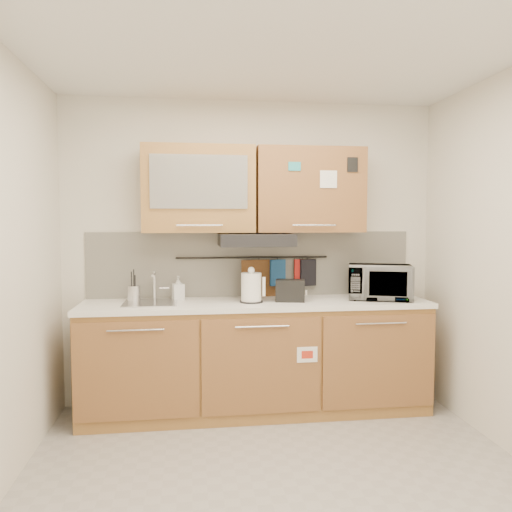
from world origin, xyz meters
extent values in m
plane|color=#9E9993|center=(0.00, 0.00, 0.00)|extent=(3.20, 3.20, 0.00)
plane|color=white|center=(0.00, 0.00, 2.60)|extent=(3.20, 3.20, 0.00)
plane|color=silver|center=(0.00, 1.50, 1.30)|extent=(3.20, 0.00, 3.20)
cube|color=#B17E3E|center=(0.00, 1.20, 0.44)|extent=(2.80, 0.60, 0.88)
cube|color=black|center=(0.00, 1.20, 0.05)|extent=(2.80, 0.54, 0.10)
cube|color=#9E6538|center=(-0.93, 0.89, 0.47)|extent=(0.91, 0.02, 0.74)
cylinder|color=silver|center=(-0.93, 0.86, 0.78)|extent=(0.41, 0.01, 0.01)
cube|color=#9E6538|center=(0.00, 0.89, 0.47)|extent=(0.91, 0.02, 0.74)
cylinder|color=silver|center=(0.00, 0.86, 0.78)|extent=(0.41, 0.01, 0.01)
cube|color=#9E6538|center=(0.93, 0.89, 0.47)|extent=(0.91, 0.02, 0.74)
cylinder|color=silver|center=(0.93, 0.86, 0.78)|extent=(0.41, 0.01, 0.01)
cube|color=white|center=(0.00, 1.19, 0.90)|extent=(2.82, 0.62, 0.04)
cube|color=silver|center=(0.00, 1.49, 1.20)|extent=(2.80, 0.02, 0.56)
cube|color=#B17E3E|center=(-0.46, 1.32, 1.83)|extent=(0.90, 0.35, 0.70)
cube|color=silver|center=(-0.46, 1.14, 1.88)|extent=(0.76, 0.02, 0.42)
cube|color=#9E6538|center=(0.46, 1.32, 1.83)|extent=(0.90, 0.35, 0.70)
cube|color=white|center=(0.58, 1.14, 1.91)|extent=(0.14, 0.00, 0.14)
cube|color=black|center=(0.00, 1.25, 1.42)|extent=(0.60, 0.46, 0.10)
cube|color=silver|center=(-0.85, 1.20, 0.92)|extent=(0.42, 0.40, 0.03)
cylinder|color=silver|center=(-0.83, 1.36, 1.04)|extent=(0.03, 0.03, 0.24)
cylinder|color=silver|center=(-0.83, 1.28, 1.14)|extent=(0.02, 0.18, 0.02)
cylinder|color=black|center=(0.00, 1.45, 1.26)|extent=(1.30, 0.02, 0.02)
cylinder|color=silver|center=(-0.99, 1.29, 0.99)|extent=(0.12, 0.12, 0.13)
cylinder|color=black|center=(-1.01, 1.30, 1.04)|extent=(0.01, 0.01, 0.25)
cylinder|color=black|center=(-0.98, 1.27, 1.03)|extent=(0.01, 0.01, 0.22)
cylinder|color=black|center=(-0.99, 1.30, 1.05)|extent=(0.01, 0.01, 0.26)
cylinder|color=black|center=(-1.00, 1.27, 1.02)|extent=(0.01, 0.01, 0.19)
cylinder|color=white|center=(-0.05, 1.14, 1.04)|extent=(0.20, 0.20, 0.24)
sphere|color=white|center=(-0.05, 1.14, 1.18)|extent=(0.05, 0.05, 0.05)
cube|color=white|center=(0.05, 1.12, 1.05)|extent=(0.03, 0.04, 0.15)
cylinder|color=black|center=(-0.05, 1.14, 0.93)|extent=(0.18, 0.18, 0.01)
cube|color=black|center=(0.27, 1.15, 1.01)|extent=(0.26, 0.19, 0.18)
cube|color=black|center=(0.23, 1.16, 1.09)|extent=(0.09, 0.11, 0.01)
cube|color=black|center=(0.31, 1.14, 1.09)|extent=(0.09, 0.11, 0.01)
imported|color=#999999|center=(1.04, 1.17, 1.06)|extent=(0.60, 0.49, 0.29)
imported|color=#999999|center=(-0.63, 1.35, 1.02)|extent=(0.11, 0.11, 0.20)
cube|color=brown|center=(0.05, 1.44, 1.05)|extent=(0.31, 0.09, 0.39)
cube|color=navy|center=(0.22, 1.44, 1.13)|extent=(0.14, 0.07, 0.23)
cube|color=black|center=(0.48, 1.44, 1.12)|extent=(0.15, 0.08, 0.23)
cube|color=#AC1B17|center=(0.44, 1.44, 1.15)|extent=(0.15, 0.03, 0.18)
camera|label=1|loc=(-0.53, -2.80, 1.57)|focal=35.00mm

